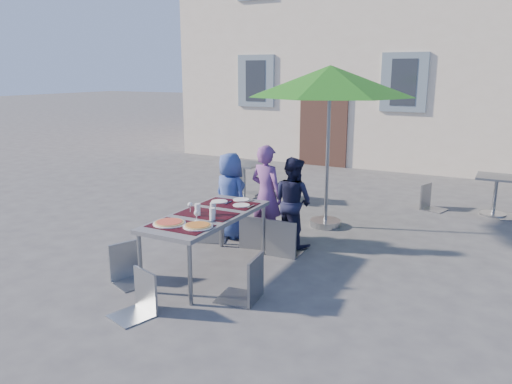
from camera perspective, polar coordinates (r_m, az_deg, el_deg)
The scene contains 21 objects.
ground at distance 6.10m, azimuth 0.71°, elevation -10.08°, with size 90.00×90.00×0.00m, color #434345.
dining_table at distance 6.16m, azimuth -5.62°, elevation -3.02°, with size 0.80×1.85×0.76m.
pizza_near_left at distance 5.79m, azimuth -9.87°, elevation -3.48°, with size 0.38×0.38×0.03m.
pizza_near_right at distance 5.63m, azimuth -6.65°, elevation -3.85°, with size 0.34×0.34×0.03m.
glassware at distance 6.01m, azimuth -5.88°, elevation -2.12°, with size 0.49×0.38×0.15m.
place_settings at distance 6.64m, azimuth -2.52°, elevation -1.15°, with size 0.61×0.47×0.01m.
child_0 at distance 7.47m, azimuth -2.96°, elevation -0.41°, with size 0.63×0.41×1.29m, color #354C93.
child_1 at distance 7.17m, azimuth 1.20°, elevation -0.32°, with size 0.53×0.35×1.45m, color #6B3D7D.
child_2 at distance 7.13m, azimuth 4.21°, elevation -1.11°, with size 0.63×0.36×1.29m, color #161831.
chair_0 at distance 7.30m, azimuth -5.20°, elevation -1.44°, with size 0.55×0.55×0.96m.
chair_1 at distance 7.04m, azimuth -0.14°, elevation -2.28°, with size 0.46×0.47×0.90m.
chair_2 at distance 6.72m, azimuth 3.25°, elevation -2.62°, with size 0.45×0.45×0.98m.
chair_3 at distance 6.09m, azimuth -14.54°, elevation -5.38°, with size 0.51×0.51×0.88m.
chair_4 at distance 5.40m, azimuth -1.06°, elevation -6.76°, with size 0.48×0.48×0.97m.
chair_5 at distance 5.26m, azimuth -13.50°, elevation -8.49°, with size 0.48×0.48×0.87m.
patio_umbrella at distance 7.85m, azimuth 8.47°, elevation 12.32°, with size 2.60×2.60×2.55m.
cafe_table_0 at distance 9.79m, azimuth -1.36°, elevation 1.94°, with size 0.66×0.66×0.71m.
bg_chair_l_0 at distance 10.18m, azimuth -1.49°, elevation 2.91°, with size 0.49×0.48×0.96m.
bg_chair_r_0 at distance 9.60m, azimuth 4.16°, elevation 2.35°, with size 0.58×0.58×0.99m.
cafe_table_1 at distance 9.59m, azimuth 25.72°, elevation 0.25°, with size 0.65×0.65×0.70m.
bg_chair_l_1 at distance 9.56m, azimuth 19.45°, elevation 1.09°, with size 0.49×0.48×0.87m.
Camera 1 is at (2.53, -4.98, 2.45)m, focal length 35.00 mm.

